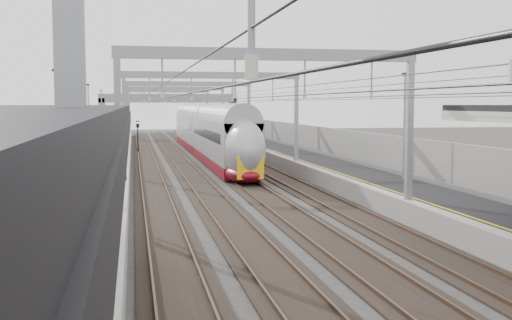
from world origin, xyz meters
name	(u,v)px	position (x,y,z in m)	size (l,w,h in m)	color
platform_left	(103,167)	(-8.00, 45.00, 0.50)	(4.00, 120.00, 1.00)	black
platform_right	(307,164)	(8.00, 45.00, 0.50)	(4.00, 120.00, 1.00)	black
tracks	(208,171)	(0.00, 45.00, 0.05)	(11.40, 140.00, 0.20)	black
overhead_line	(199,94)	(0.00, 51.62, 6.14)	(13.00, 140.00, 6.60)	gray
overbridge	(169,104)	(0.00, 100.00, 5.31)	(22.00, 2.20, 6.90)	gray
wall_left	(58,153)	(-11.20, 45.00, 1.60)	(0.30, 120.00, 3.20)	gray
wall_right	(345,149)	(11.20, 45.00, 1.60)	(0.30, 120.00, 3.20)	gray
train	(208,137)	(1.50, 57.61, 2.09)	(2.69, 49.04, 4.26)	maroon
signal_green	(138,130)	(-5.20, 66.00, 2.42)	(0.32, 0.32, 3.48)	black
signal_red_near	(210,128)	(3.20, 70.35, 2.42)	(0.32, 0.32, 3.48)	black
signal_red_far	(225,127)	(5.40, 73.69, 2.42)	(0.32, 0.32, 3.48)	black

